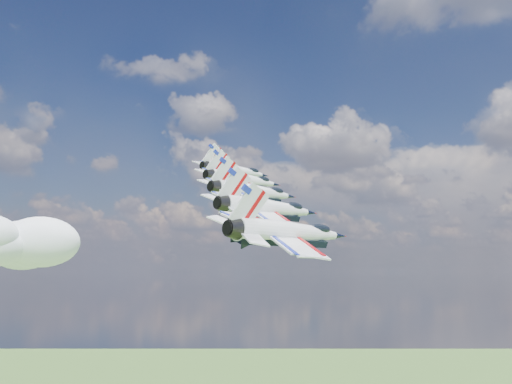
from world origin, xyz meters
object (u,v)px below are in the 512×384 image
Objects in this scene: jet_1 at (245,180)px; jet_4 at (293,233)px; jet_3 at (271,208)px; jet_2 at (256,192)px; jet_0 at (237,171)px.

jet_1 is 1.00× the size of jet_4.
jet_2 is at bearing 144.76° from jet_3.
jet_0 is 12.95m from jet_1.
jet_4 is (18.08, -17.01, -7.36)m from jet_2.
jet_3 is 1.00× the size of jet_4.
jet_0 is at bearing 144.76° from jet_1.
jet_4 is at bearing -35.24° from jet_0.
jet_0 reaches higher than jet_2.
jet_2 is at bearing 144.76° from jet_4.
jet_4 is (36.15, -34.02, -14.71)m from jet_0.
jet_1 is at bearing -35.24° from jet_0.
jet_2 is (9.04, -8.51, -3.68)m from jet_1.
jet_3 is (9.04, -8.51, -3.68)m from jet_2.
jet_2 is 1.00× the size of jet_4.
jet_0 reaches higher than jet_4.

